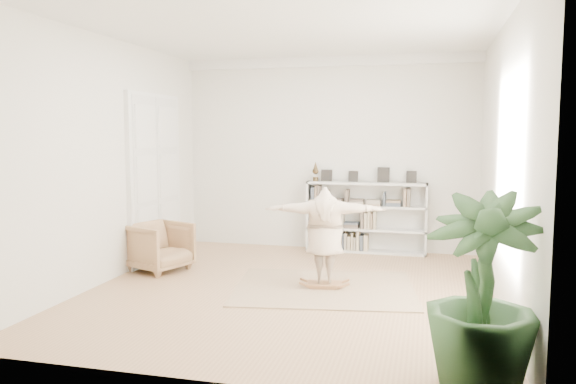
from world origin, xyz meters
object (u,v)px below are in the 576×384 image
object	(u,v)px
rocker_board	(324,284)
houseplant	(481,292)
armchair	(160,247)
person	(325,233)
bookshelf	(366,218)

from	to	relation	value
rocker_board	houseplant	size ratio (longest dim) A/B	0.31
rocker_board	houseplant	distance (m)	3.40
armchair	person	distance (m)	2.81
bookshelf	person	world-z (taller)	bookshelf
rocker_board	houseplant	bearing A→B (deg)	-64.65
armchair	rocker_board	xyz separation A→B (m)	(2.75, -0.41, -0.32)
armchair	rocker_board	distance (m)	2.80
armchair	rocker_board	bearing A→B (deg)	-76.80
bookshelf	rocker_board	world-z (taller)	bookshelf
bookshelf	armchair	bearing A→B (deg)	-144.11
rocker_board	person	size ratio (longest dim) A/B	0.31
armchair	houseplant	size ratio (longest dim) A/B	0.50
houseplant	person	bearing A→B (deg)	123.88
bookshelf	person	bearing A→B (deg)	-96.34
rocker_board	bookshelf	bearing A→B (deg)	75.12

